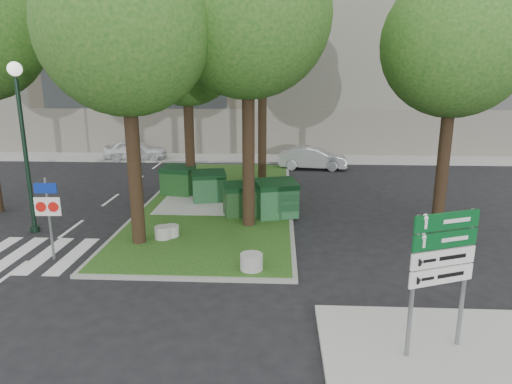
# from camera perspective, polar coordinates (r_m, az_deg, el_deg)

# --- Properties ---
(ground) EXTENTS (120.00, 120.00, 0.00)m
(ground) POSITION_cam_1_polar(r_m,az_deg,el_deg) (13.10, -11.18, -10.60)
(ground) COLOR black
(ground) RESTS_ON ground
(median_island) EXTENTS (6.00, 16.00, 0.12)m
(median_island) POSITION_cam_1_polar(r_m,az_deg,el_deg) (20.39, -4.45, -1.02)
(median_island) COLOR #184012
(median_island) RESTS_ON ground
(median_kerb) EXTENTS (6.30, 16.30, 0.10)m
(median_kerb) POSITION_cam_1_polar(r_m,az_deg,el_deg) (20.40, -4.45, -1.05)
(median_kerb) COLOR gray
(median_kerb) RESTS_ON ground
(sidewalk_corner) EXTENTS (5.00, 4.00, 0.12)m
(sidewalk_corner) POSITION_cam_1_polar(r_m,az_deg,el_deg) (10.24, 23.17, -18.86)
(sidewalk_corner) COLOR #999993
(sidewalk_corner) RESTS_ON ground
(building_sidewalk) EXTENTS (42.00, 3.00, 0.12)m
(building_sidewalk) POSITION_cam_1_polar(r_m,az_deg,el_deg) (30.63, -2.89, 4.24)
(building_sidewalk) COLOR #999993
(building_sidewalk) RESTS_ON ground
(zebra_crossing) EXTENTS (5.00, 3.00, 0.01)m
(zebra_crossing) POSITION_cam_1_polar(r_m,az_deg,el_deg) (15.67, -23.37, -7.26)
(zebra_crossing) COLOR silver
(zebra_crossing) RESTS_ON ground
(apartment_building) EXTENTS (41.00, 12.00, 16.00)m
(apartment_building) POSITION_cam_1_polar(r_m,az_deg,el_deg) (37.70, -1.84, 18.28)
(apartment_building) COLOR beige
(apartment_building) RESTS_ON ground
(tree_median_near_left) EXTENTS (5.20, 5.20, 10.53)m
(tree_median_near_left) POSITION_cam_1_polar(r_m,az_deg,el_deg) (14.86, -15.79, 21.02)
(tree_median_near_left) COLOR black
(tree_median_near_left) RESTS_ON ground
(tree_median_mid) EXTENTS (4.80, 4.80, 9.99)m
(tree_median_mid) POSITION_cam_1_polar(r_m,az_deg,el_deg) (20.98, -8.48, 18.39)
(tree_median_mid) COLOR black
(tree_median_mid) RESTS_ON ground
(tree_median_far) EXTENTS (5.80, 5.80, 11.93)m
(tree_median_far) POSITION_cam_1_polar(r_m,az_deg,el_deg) (23.73, 1.07, 21.31)
(tree_median_far) COLOR black
(tree_median_far) RESTS_ON ground
(tree_street_right) EXTENTS (5.00, 5.00, 10.06)m
(tree_street_right) POSITION_cam_1_polar(r_m,az_deg,el_deg) (17.66, 24.06, 18.13)
(tree_street_right) COLOR black
(tree_street_right) RESTS_ON ground
(dumpster_a) EXTENTS (1.61, 1.27, 1.34)m
(dumpster_a) POSITION_cam_1_polar(r_m,az_deg,el_deg) (21.29, -9.73, 1.43)
(dumpster_a) COLOR #0E360F
(dumpster_a) RESTS_ON median_island
(dumpster_b) EXTENTS (1.64, 1.31, 1.35)m
(dumpster_b) POSITION_cam_1_polar(r_m,az_deg,el_deg) (19.97, -5.91, 0.71)
(dumpster_b) COLOR #13431D
(dumpster_b) RESTS_ON median_island
(dumpster_c) EXTENTS (1.62, 1.33, 1.30)m
(dumpster_c) POSITION_cam_1_polar(r_m,az_deg,el_deg) (17.89, -1.80, -0.93)
(dumpster_c) COLOR black
(dumpster_c) RESTS_ON median_island
(dumpster_d) EXTENTS (1.84, 1.53, 1.47)m
(dumpster_d) POSITION_cam_1_polar(r_m,az_deg,el_deg) (17.66, 2.55, -0.86)
(dumpster_d) COLOR #164822
(dumpster_d) RESTS_ON median_island
(bollard_left) EXTENTS (0.57, 0.57, 0.41)m
(bollard_left) POSITION_cam_1_polar(r_m,az_deg,el_deg) (15.76, -11.52, -4.97)
(bollard_left) COLOR #9A9995
(bollard_left) RESTS_ON median_island
(bollard_right) EXTENTS (0.64, 0.64, 0.46)m
(bollard_right) POSITION_cam_1_polar(r_m,az_deg,el_deg) (13.06, -0.57, -8.71)
(bollard_right) COLOR #9A9B96
(bollard_right) RESTS_ON median_island
(bollard_mid) EXTENTS (0.53, 0.53, 0.38)m
(bollard_mid) POSITION_cam_1_polar(r_m,az_deg,el_deg) (15.90, -10.56, -4.80)
(bollard_mid) COLOR #9D9C98
(bollard_mid) RESTS_ON median_island
(litter_bin) EXTENTS (0.37, 0.37, 0.64)m
(litter_bin) POSITION_cam_1_polar(r_m,az_deg,el_deg) (19.86, 3.07, -0.28)
(litter_bin) COLOR #DDF01C
(litter_bin) RESTS_ON median_island
(street_lamp) EXTENTS (0.47, 0.47, 5.91)m
(street_lamp) POSITION_cam_1_polar(r_m,az_deg,el_deg) (17.57, -27.18, 7.09)
(street_lamp) COLOR black
(street_lamp) RESTS_ON ground
(traffic_sign_pole) EXTENTS (0.77, 0.09, 2.57)m
(traffic_sign_pole) POSITION_cam_1_polar(r_m,az_deg,el_deg) (14.91, -24.54, -1.81)
(traffic_sign_pole) COLOR slate
(traffic_sign_pole) RESTS_ON ground
(directional_sign) EXTENTS (1.36, 0.57, 2.90)m
(directional_sign) POSITION_cam_1_polar(r_m,az_deg,el_deg) (9.49, 22.19, -7.95)
(directional_sign) COLOR slate
(directional_sign) RESTS_ON sidewalk_corner
(car_white) EXTENTS (4.14, 1.94, 1.37)m
(car_white) POSITION_cam_1_polar(r_m,az_deg,el_deg) (31.06, -14.80, 5.09)
(car_white) COLOR silver
(car_white) RESTS_ON ground
(car_silver) EXTENTS (4.15, 1.83, 1.33)m
(car_silver) POSITION_cam_1_polar(r_m,az_deg,el_deg) (27.49, 7.12, 4.24)
(car_silver) COLOR #A2A6AA
(car_silver) RESTS_ON ground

